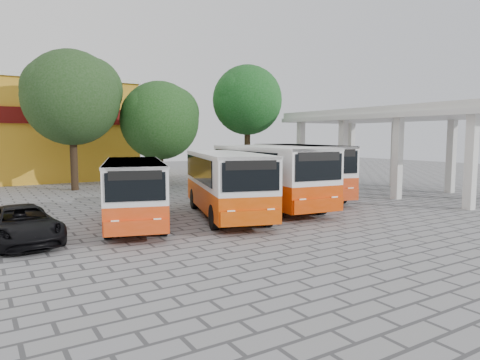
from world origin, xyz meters
TOP-DOWN VIEW (x-y plane):
  - ground at (0.00, 0.00)m, footprint 90.00×90.00m
  - terminal_shelter at (10.50, 4.00)m, footprint 6.80×15.80m
  - shophouse_block at (-11.00, 25.99)m, footprint 20.40×10.40m
  - bus_far_left at (-7.49, 2.71)m, footprint 4.26×7.76m
  - bus_centre_left at (-3.40, 2.22)m, footprint 4.70×8.54m
  - bus_centre_right at (-0.28, 3.26)m, footprint 3.67×8.94m
  - bus_far_right at (3.29, 5.18)m, footprint 4.81×9.22m
  - tree_left at (-7.21, 16.13)m, footprint 6.65×6.33m
  - tree_middle at (-1.29, 15.45)m, footprint 5.99×5.70m
  - tree_right at (5.42, 14.05)m, footprint 5.69×5.42m
  - parked_car at (-11.75, 1.74)m, footprint 2.47×4.71m

SIDE VIEW (x-z plane):
  - ground at x=0.00m, z-range 0.00..0.00m
  - parked_car at x=-11.75m, z-range 0.00..1.26m
  - bus_far_left at x=-7.49m, z-range 0.21..2.84m
  - bus_centre_left at x=-3.40m, z-range 0.23..3.13m
  - bus_centre_right at x=-0.28m, z-range 0.25..3.37m
  - bus_far_right at x=3.29m, z-range 0.25..3.39m
  - shophouse_block at x=-11.00m, z-range 0.01..8.31m
  - terminal_shelter at x=10.50m, z-range 2.21..7.61m
  - tree_middle at x=-1.29m, z-range 1.16..8.80m
  - tree_left at x=-7.21m, z-range 1.73..11.11m
  - tree_right at x=5.42m, z-range 2.05..11.23m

